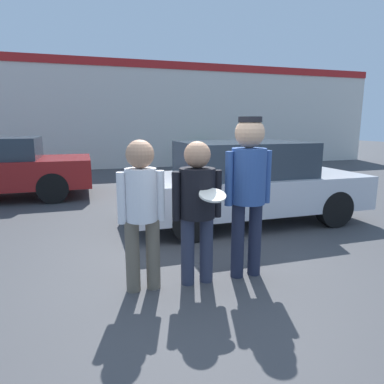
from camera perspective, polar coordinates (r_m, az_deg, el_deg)
The scene contains 7 objects.
ground_plane at distance 4.03m, azimuth 1.38°, elevation -14.66°, with size 56.00×56.00×0.00m, color #3F3F42.
storefront_building at distance 14.13m, azimuth -12.96°, elevation 12.53°, with size 24.00×0.22×4.24m.
person_left at distance 3.58m, azimuth -8.43°, elevation -2.09°, with size 0.49×0.32×1.61m.
person_middle_with_frisbee at distance 3.70m, azimuth 0.90°, elevation -1.48°, with size 0.56×0.61×1.59m.
person_right at distance 3.90m, azimuth 9.35°, elevation 1.84°, with size 0.56×0.39×1.84m.
parked_car_near at distance 6.32m, azimuth 8.74°, elevation 1.69°, with size 4.21×1.87×1.45m.
shrub at distance 14.21m, azimuth 2.17°, elevation 6.33°, with size 1.09×1.09×1.09m.
Camera 1 is at (-1.18, -3.43, 1.76)m, focal length 32.00 mm.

